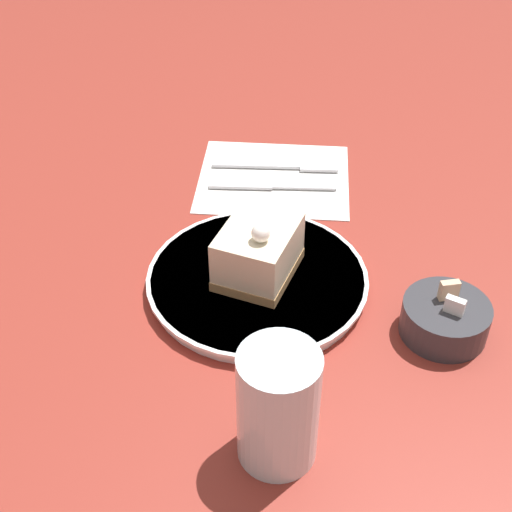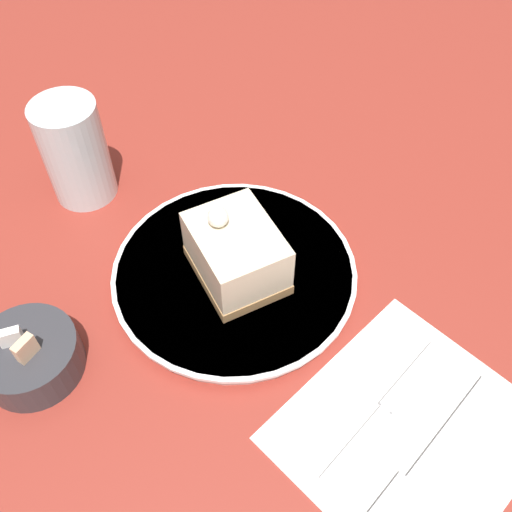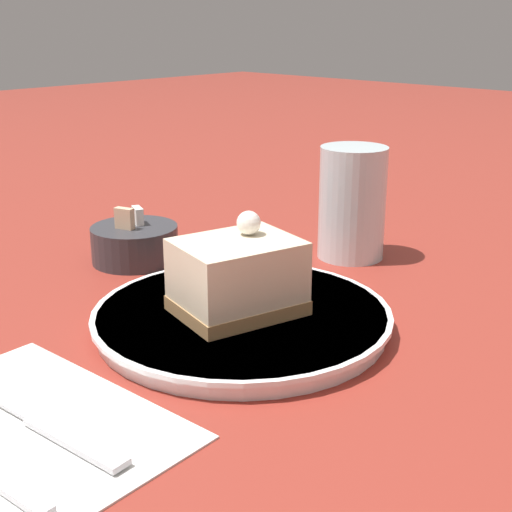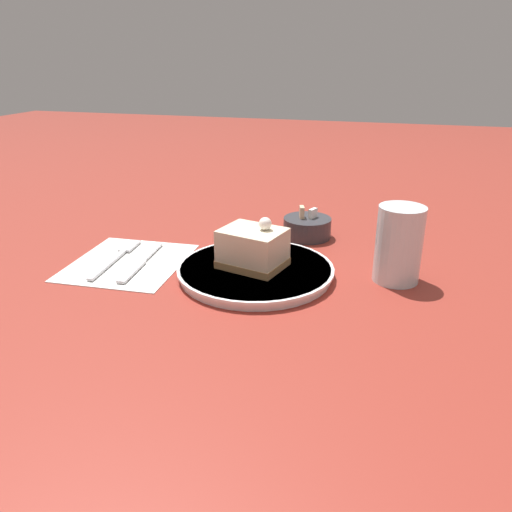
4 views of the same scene
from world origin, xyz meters
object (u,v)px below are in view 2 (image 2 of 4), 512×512
(cake_slice, at_px, (236,253))
(knife, at_px, (396,396))
(sugar_bowl, at_px, (30,356))
(drinking_glass, at_px, (75,152))
(plate, at_px, (235,274))
(fork, at_px, (424,464))

(cake_slice, distance_m, knife, 0.20)
(knife, height_order, sugar_bowl, sugar_bowl)
(drinking_glass, bearing_deg, sugar_bowl, 137.31)
(cake_slice, height_order, knife, cake_slice)
(knife, bearing_deg, plate, 1.22)
(knife, height_order, drinking_glass, drinking_glass)
(fork, height_order, sugar_bowl, sugar_bowl)
(plate, height_order, sugar_bowl, sugar_bowl)
(plate, bearing_deg, sugar_bowl, 77.54)
(cake_slice, bearing_deg, knife, -159.02)
(drinking_glass, bearing_deg, plate, -167.80)
(cake_slice, relative_size, drinking_glass, 0.94)
(cake_slice, relative_size, sugar_bowl, 1.23)
(plate, distance_m, sugar_bowl, 0.21)
(cake_slice, bearing_deg, fork, -167.38)
(cake_slice, bearing_deg, sugar_bowl, 90.63)
(cake_slice, xyz_separation_m, sugar_bowl, (0.05, 0.20, -0.03))
(plate, bearing_deg, fork, 178.27)
(sugar_bowl, bearing_deg, cake_slice, -103.67)
(knife, bearing_deg, cake_slice, 1.47)
(fork, bearing_deg, knife, -34.01)
(sugar_bowl, xyz_separation_m, drinking_glass, (0.17, -0.16, 0.04))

